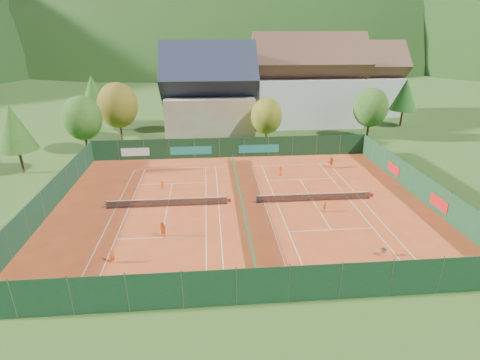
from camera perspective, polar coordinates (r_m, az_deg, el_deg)
The scene contains 33 objects.
ground at distance 40.96m, azimuth 0.24°, elevation -3.67°, with size 600.00×600.00×0.00m, color #2D4F18.
clay_pad at distance 40.95m, azimuth 0.24°, elevation -3.64°, with size 40.00×32.00×0.01m, color #BA431B.
court_markings_left at distance 41.07m, azimuth -10.97°, elevation -3.99°, with size 11.03×23.83×0.00m.
court_markings_right at distance 42.36m, azimuth 11.10°, elevation -3.16°, with size 11.03×23.83×0.00m.
tennis_net_left at distance 40.84m, azimuth -10.80°, elevation -3.36°, with size 13.30×0.10×1.02m.
tennis_net_right at distance 42.19m, azimuth 11.35°, elevation -2.54°, with size 13.30×0.10×1.02m.
court_divider at distance 40.74m, azimuth 0.24°, elevation -3.01°, with size 0.03×28.80×1.00m.
fence_north at distance 55.26m, azimuth -1.73°, elevation 4.95°, with size 40.00×0.10×3.00m.
fence_south at distance 26.60m, azimuth 3.47°, elevation -15.81°, with size 40.00×0.04×3.00m.
fence_west at distance 43.50m, azimuth -27.04°, elevation -2.46°, with size 0.04×32.00×3.00m.
fence_east at distance 46.52m, azimuth 25.59°, elevation -0.69°, with size 0.09×32.00×3.00m.
chalet at distance 67.64m, azimuth -4.69°, elevation 12.58°, with size 16.20×12.00×16.00m.
hotel_block_a at distance 75.95m, azimuth 10.17°, elevation 13.96°, with size 21.60×11.00×17.25m.
hotel_block_b at distance 88.04m, azimuth 17.90°, elevation 13.85°, with size 17.28×10.00×15.50m.
tree_west_front at distance 60.98m, azimuth -22.91°, elevation 8.69°, with size 5.72×5.72×8.69m.
tree_west_mid at distance 65.46m, azimuth -18.12°, elevation 10.76°, with size 6.44×6.44×9.78m.
tree_west_back at distance 74.49m, azimuth -21.48°, elevation 12.14°, with size 5.60×5.60×10.00m.
tree_center at distance 60.87m, azimuth 4.07°, elevation 9.69°, with size 5.01×5.01×7.60m.
tree_east_front at distance 67.73m, azimuth 19.30°, elevation 10.39°, with size 5.72×5.72×8.69m.
tree_east_mid at distance 79.08m, azimuth 23.84°, elevation 11.80°, with size 5.04×5.04×9.00m.
tree_west_side at distance 55.84m, azimuth -31.24°, elevation 6.81°, with size 5.04×5.04×9.00m.
tree_east_back at distance 82.87m, azimuth 16.32°, elevation 13.65°, with size 7.15×7.15×10.86m.
mountain_backdrop at distance 278.06m, azimuth 1.78°, elevation 10.28°, with size 820.00×530.00×242.00m.
ball_hopper at distance 34.11m, azimuth 21.04°, elevation -9.95°, with size 0.34×0.34×0.80m.
loose_ball_0 at distance 37.04m, azimuth -13.14°, elevation -7.21°, with size 0.07×0.07×0.07m, color #CCD833.
loose_ball_1 at distance 34.42m, azimuth 10.20°, elevation -9.38°, with size 0.07×0.07×0.07m, color #CCD833.
loose_ball_2 at distance 44.25m, azimuth 0.09°, elevation -1.55°, with size 0.07×0.07×0.07m, color #CCD833.
player_left_near at distance 32.74m, azimuth -18.93°, elevation -10.98°, with size 0.44×0.29×1.20m, color #CF5012.
player_left_mid at distance 35.07m, azimuth -11.69°, elevation -7.44°, with size 0.76×0.59×1.57m, color #F75C15.
player_left_far at distance 45.12m, azimuth -11.76°, elevation -0.75°, with size 0.79×0.46×1.23m, color #CF5512.
player_right_near at distance 39.96m, azimuth 12.77°, elevation -3.99°, with size 0.69×0.29×1.18m, color orange.
player_right_far_a at distance 48.85m, azimuth 6.13°, elevation 1.41°, with size 0.60×0.39×1.24m, color #CC4B12.
player_right_far_b at distance 52.70m, azimuth 13.70°, elevation 2.63°, with size 1.42×0.45×1.53m, color #E05013.
Camera 1 is at (-3.35, -36.70, 17.87)m, focal length 28.00 mm.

